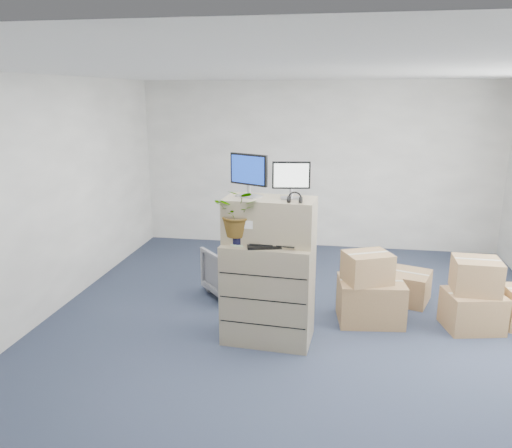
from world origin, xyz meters
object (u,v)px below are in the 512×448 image
(filing_cabinet_lower, at_px, (268,292))
(monitor_left, at_px, (249,173))
(monitor_right, at_px, (291,178))
(potted_plant, at_px, (239,219))
(water_bottle, at_px, (277,228))
(keyboard, at_px, (272,245))
(office_chair, at_px, (236,269))

(filing_cabinet_lower, bearing_deg, monitor_left, 163.67)
(monitor_right, bearing_deg, filing_cabinet_lower, -174.54)
(filing_cabinet_lower, height_order, monitor_left, monitor_left)
(filing_cabinet_lower, xyz_separation_m, potted_plant, (-0.30, -0.08, 0.81))
(monitor_right, relative_size, water_bottle, 1.30)
(monitor_left, bearing_deg, water_bottle, 23.98)
(filing_cabinet_lower, xyz_separation_m, keyboard, (0.06, -0.11, 0.56))
(filing_cabinet_lower, distance_m, monitor_left, 1.28)
(filing_cabinet_lower, xyz_separation_m, monitor_left, (-0.22, 0.08, 1.26))
(filing_cabinet_lower, relative_size, water_bottle, 3.68)
(keyboard, bearing_deg, potted_plant, 161.08)
(monitor_left, relative_size, keyboard, 0.86)
(keyboard, distance_m, water_bottle, 0.23)
(monitor_left, bearing_deg, potted_plant, -87.43)
(monitor_left, xyz_separation_m, potted_plant, (-0.08, -0.17, -0.45))
(keyboard, relative_size, water_bottle, 1.76)
(monitor_left, xyz_separation_m, water_bottle, (0.30, -0.01, -0.57))
(water_bottle, bearing_deg, monitor_left, 177.40)
(potted_plant, relative_size, office_chair, 0.78)
(water_bottle, bearing_deg, filing_cabinet_lower, -138.05)
(potted_plant, distance_m, office_chair, 1.61)
(monitor_right, height_order, potted_plant, monitor_right)
(filing_cabinet_lower, distance_m, potted_plant, 0.87)
(monitor_left, bearing_deg, monitor_right, 22.52)
(monitor_left, height_order, water_bottle, monitor_left)
(keyboard, xyz_separation_m, water_bottle, (0.02, 0.18, 0.13))
(monitor_right, distance_m, keyboard, 0.70)
(monitor_right, bearing_deg, potted_plant, -173.34)
(office_chair, bearing_deg, monitor_left, 68.07)
(monitor_left, height_order, office_chair, monitor_left)
(filing_cabinet_lower, relative_size, keyboard, 2.09)
(water_bottle, distance_m, office_chair, 1.54)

